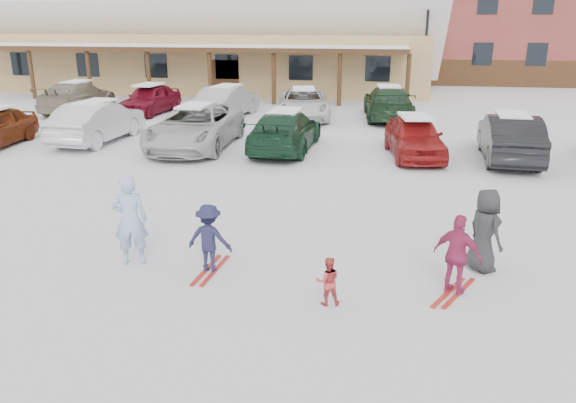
% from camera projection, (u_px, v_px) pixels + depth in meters
% --- Properties ---
extents(ground, '(160.00, 160.00, 0.00)m').
position_uv_depth(ground, '(265.00, 264.00, 11.08)').
color(ground, silver).
rests_on(ground, ground).
extents(day_lodge, '(29.12, 12.50, 10.38)m').
position_uv_depth(day_lodge, '(213.00, 27.00, 37.38)').
color(day_lodge, tan).
rests_on(day_lodge, ground).
extents(lamp_post, '(0.50, 0.25, 5.74)m').
position_uv_depth(lamp_post, '(426.00, 42.00, 31.65)').
color(lamp_post, black).
rests_on(lamp_post, ground).
extents(conifer_3, '(3.96, 3.96, 9.18)m').
position_uv_depth(conifer_3, '(426.00, 10.00, 49.84)').
color(conifer_3, black).
rests_on(conifer_3, ground).
extents(adult_skier, '(0.76, 0.61, 1.82)m').
position_uv_depth(adult_skier, '(130.00, 220.00, 10.87)').
color(adult_skier, '#9EB3E0').
rests_on(adult_skier, ground).
extents(toddler_red, '(0.48, 0.41, 0.86)m').
position_uv_depth(toddler_red, '(328.00, 281.00, 9.44)').
color(toddler_red, '#BF3738').
rests_on(toddler_red, ground).
extents(child_navy, '(0.91, 0.58, 1.34)m').
position_uv_depth(child_navy, '(209.00, 238.00, 10.60)').
color(child_navy, '#1C1B3B').
rests_on(child_navy, ground).
extents(skis_child_navy, '(0.34, 1.41, 0.03)m').
position_uv_depth(skis_child_navy, '(211.00, 270.00, 10.81)').
color(skis_child_navy, '#AE2118').
rests_on(skis_child_navy, ground).
extents(child_magenta, '(0.93, 0.72, 1.47)m').
position_uv_depth(child_magenta, '(458.00, 255.00, 9.70)').
color(child_magenta, '#A42958').
rests_on(child_magenta, ground).
extents(skis_child_magenta, '(0.84, 1.33, 0.03)m').
position_uv_depth(skis_child_magenta, '(454.00, 292.00, 9.93)').
color(skis_child_magenta, '#AE2118').
rests_on(skis_child_magenta, ground).
extents(bystander_dark, '(0.85, 0.95, 1.63)m').
position_uv_depth(bystander_dark, '(485.00, 230.00, 10.61)').
color(bystander_dark, '#29282B').
rests_on(bystander_dark, ground).
extents(parked_car_1, '(1.97, 4.85, 1.56)m').
position_uv_depth(parked_car_1, '(97.00, 122.00, 21.65)').
color(parked_car_1, silver).
rests_on(parked_car_1, ground).
extents(parked_car_2, '(2.61, 5.65, 1.57)m').
position_uv_depth(parked_car_2, '(196.00, 127.00, 20.66)').
color(parked_car_2, '#B9B9B9').
rests_on(parked_car_2, ground).
extents(parked_car_3, '(2.31, 5.10, 1.45)m').
position_uv_depth(parked_car_3, '(285.00, 131.00, 20.27)').
color(parked_car_3, '#143522').
rests_on(parked_car_3, ground).
extents(parked_car_4, '(2.22, 4.34, 1.42)m').
position_uv_depth(parked_car_4, '(414.00, 137.00, 19.33)').
color(parked_car_4, maroon).
rests_on(parked_car_4, ground).
extents(parked_car_5, '(1.97, 4.85, 1.56)m').
position_uv_depth(parked_car_5, '(510.00, 138.00, 18.83)').
color(parked_car_5, black).
rests_on(parked_car_5, ground).
extents(parked_car_7, '(2.17, 5.26, 1.52)m').
position_uv_depth(parked_car_7, '(77.00, 97.00, 28.47)').
color(parked_car_7, gray).
rests_on(parked_car_7, ground).
extents(parked_car_8, '(2.23, 4.43, 1.45)m').
position_uv_depth(parked_car_8, '(150.00, 99.00, 27.93)').
color(parked_car_8, maroon).
rests_on(parked_car_8, ground).
extents(parked_car_9, '(2.29, 4.75, 1.50)m').
position_uv_depth(parked_car_9, '(227.00, 102.00, 26.93)').
color(parked_car_9, '#9F9FA3').
rests_on(parked_car_9, ground).
extents(parked_car_10, '(3.11, 5.41, 1.42)m').
position_uv_depth(parked_car_10, '(303.00, 103.00, 26.63)').
color(parked_car_10, silver).
rests_on(parked_car_10, ground).
extents(parked_car_11, '(2.50, 5.42, 1.54)m').
position_uv_depth(parked_car_11, '(388.00, 103.00, 26.44)').
color(parked_car_11, '#1D3820').
rests_on(parked_car_11, ground).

